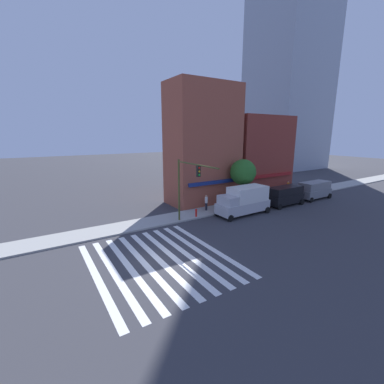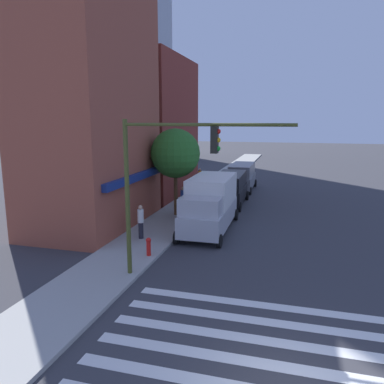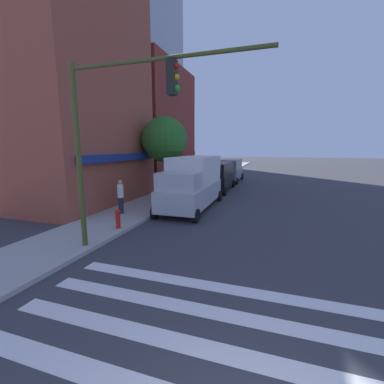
# 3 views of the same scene
# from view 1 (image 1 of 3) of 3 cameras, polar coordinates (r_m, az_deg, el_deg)

# --- Properties ---
(ground_plane) EXTENTS (200.00, 200.00, 0.00)m
(ground_plane) POSITION_cam_1_polar(r_m,az_deg,el_deg) (18.68, -7.27, -14.82)
(ground_plane) COLOR #38383D
(sidewalk_left) EXTENTS (120.00, 3.00, 0.15)m
(sidewalk_left) POSITION_cam_1_polar(r_m,az_deg,el_deg) (25.11, -14.63, -7.56)
(sidewalk_left) COLOR #9E9E99
(sidewalk_left) RESTS_ON ground_plane
(crosswalk_stripes) EXTENTS (8.86, 10.80, 0.01)m
(crosswalk_stripes) POSITION_cam_1_polar(r_m,az_deg,el_deg) (18.68, -7.27, -14.81)
(crosswalk_stripes) COLOR silver
(crosswalk_stripes) RESTS_ON ground_plane
(storefront_row) EXTENTS (18.99, 5.30, 14.60)m
(storefront_row) POSITION_cam_1_polar(r_m,az_deg,el_deg) (35.16, 8.56, 9.17)
(storefront_row) COLOR #9E4C38
(storefront_row) RESTS_ON ground_plane
(tower_distant) EXTENTS (17.40, 14.93, 66.06)m
(tower_distant) POSITION_cam_1_polar(r_m,az_deg,el_deg) (75.87, 21.46, 30.74)
(tower_distant) COLOR #939EAD
(tower_distant) RESTS_ON ground_plane
(traffic_signal) EXTENTS (0.32, 6.32, 6.24)m
(traffic_signal) POSITION_cam_1_polar(r_m,az_deg,el_deg) (23.70, -1.10, 2.45)
(traffic_signal) COLOR #474C1E
(traffic_signal) RESTS_ON ground_plane
(box_truck_silver) EXTENTS (6.23, 2.42, 3.04)m
(box_truck_silver) POSITION_cam_1_polar(r_m,az_deg,el_deg) (28.45, 11.45, -1.80)
(box_truck_silver) COLOR #B7B7BC
(box_truck_silver) RESTS_ON ground_plane
(van_black) EXTENTS (5.04, 2.22, 2.34)m
(van_black) POSITION_cam_1_polar(r_m,az_deg,el_deg) (33.50, 19.94, -0.65)
(van_black) COLOR black
(van_black) RESTS_ON ground_plane
(van_grey) EXTENTS (5.03, 2.22, 2.34)m
(van_grey) POSITION_cam_1_polar(r_m,az_deg,el_deg) (38.44, 25.58, 0.51)
(van_grey) COLOR slate
(van_grey) RESTS_ON ground_plane
(pedestrian_white_shirt) EXTENTS (0.32, 0.32, 1.77)m
(pedestrian_white_shirt) POSITION_cam_1_polar(r_m,az_deg,el_deg) (29.06, 3.19, -2.30)
(pedestrian_white_shirt) COLOR #23232D
(pedestrian_white_shirt) RESTS_ON sidewalk_left
(pedestrian_blue_shirt) EXTENTS (0.32, 0.32, 1.77)m
(pedestrian_blue_shirt) POSITION_cam_1_polar(r_m,az_deg,el_deg) (32.18, 12.04, -1.08)
(pedestrian_blue_shirt) COLOR #23232D
(pedestrian_blue_shirt) RESTS_ON sidewalk_left
(pedestrian_orange_vest) EXTENTS (0.32, 0.32, 1.77)m
(pedestrian_orange_vest) POSITION_cam_1_polar(r_m,az_deg,el_deg) (39.96, 20.54, 1.06)
(pedestrian_orange_vest) COLOR #23232D
(pedestrian_orange_vest) RESTS_ON sidewalk_left
(fire_hydrant) EXTENTS (0.24, 0.24, 0.84)m
(fire_hydrant) POSITION_cam_1_polar(r_m,az_deg,el_deg) (26.93, 0.93, -4.53)
(fire_hydrant) COLOR red
(fire_hydrant) RESTS_ON sidewalk_left
(street_tree) EXTENTS (3.12, 3.12, 5.54)m
(street_tree) POSITION_cam_1_polar(r_m,az_deg,el_deg) (31.54, 11.27, 4.32)
(street_tree) COLOR brown
(street_tree) RESTS_ON sidewalk_left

